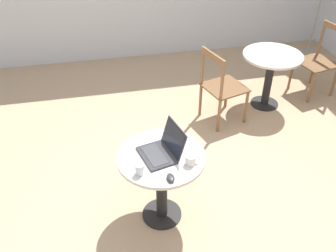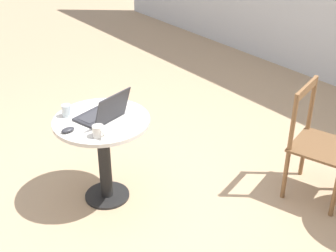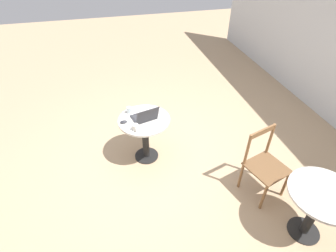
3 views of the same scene
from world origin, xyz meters
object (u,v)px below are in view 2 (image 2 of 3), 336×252
object	(u,v)px
cafe_table_near	(103,140)
mouse	(68,130)
mug	(98,131)
drinking_glass	(66,111)
laptop	(103,113)
chair_mid_left	(317,144)

from	to	relation	value
cafe_table_near	mouse	distance (m)	0.35
cafe_table_near	mouse	bearing A→B (deg)	-86.51
mug	drinking_glass	distance (m)	0.41
laptop	drinking_glass	distance (m)	0.29
chair_mid_left	mug	world-z (taller)	chair_mid_left
cafe_table_near	mug	world-z (taller)	mug
cafe_table_near	laptop	distance (m)	0.23
laptop	drinking_glass	bearing A→B (deg)	-138.26
cafe_table_near	chair_mid_left	world-z (taller)	chair_mid_left
mug	laptop	bearing A→B (deg)	141.04
cafe_table_near	mouse	xyz separation A→B (m)	(0.02, -0.29, 0.19)
cafe_table_near	drinking_glass	world-z (taller)	drinking_glass
chair_mid_left	laptop	distance (m)	1.69
laptop	mug	size ratio (longest dim) A/B	3.28
chair_mid_left	laptop	size ratio (longest dim) A/B	2.41
chair_mid_left	cafe_table_near	bearing A→B (deg)	-126.08
cafe_table_near	mug	distance (m)	0.34
chair_mid_left	mug	size ratio (longest dim) A/B	7.90
mouse	cafe_table_near	bearing A→B (deg)	93.49
laptop	mouse	bearing A→B (deg)	-88.86
cafe_table_near	laptop	size ratio (longest dim) A/B	1.88
drinking_glass	chair_mid_left	bearing A→B (deg)	52.21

